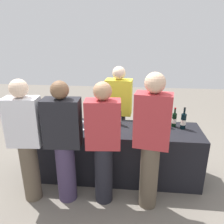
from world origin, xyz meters
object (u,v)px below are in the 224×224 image
at_px(wine_bottle_2, 92,116).
at_px(wine_bottle_5, 163,119).
at_px(guest_1, 64,141).
at_px(guest_2, 103,142).
at_px(wine_bottle_7, 183,121).
at_px(wine_bottle_1, 59,115).
at_px(wine_glass_2, 76,122).
at_px(wine_glass_3, 82,123).
at_px(wine_glass_1, 67,124).
at_px(server_pouring, 119,110).
at_px(wine_glass_4, 114,123).
at_px(guest_3, 151,139).
at_px(wine_bottle_4, 153,119).
at_px(wine_bottle_6, 174,120).
at_px(wine_bottle_0, 47,116).
at_px(guest_0, 26,139).
at_px(wine_glass_0, 52,125).
at_px(wine_bottle_3, 119,118).

height_order(wine_bottle_2, wine_bottle_5, wine_bottle_2).
xyz_separation_m(guest_1, guest_2, (0.49, 0.02, 0.00)).
relative_size(wine_bottle_2, wine_bottle_7, 0.99).
relative_size(wine_bottle_1, wine_glass_2, 2.38).
bearing_deg(wine_glass_3, wine_bottle_2, 69.53).
distance_m(wine_glass_1, server_pouring, 1.01).
xyz_separation_m(server_pouring, guest_2, (-0.10, -1.17, 0.00)).
relative_size(wine_glass_4, guest_3, 0.09).
bearing_deg(wine_bottle_4, wine_bottle_6, 2.99).
height_order(wine_bottle_0, wine_glass_1, wine_bottle_0).
xyz_separation_m(wine_bottle_2, wine_bottle_7, (1.34, -0.06, -0.00)).
relative_size(wine_bottle_1, guest_1, 0.21).
xyz_separation_m(server_pouring, guest_0, (-1.04, -1.23, 0.02)).
bearing_deg(wine_bottle_2, wine_glass_4, -30.41).
bearing_deg(wine_bottle_7, wine_bottle_6, 150.19).
xyz_separation_m(wine_glass_0, guest_2, (0.77, -0.37, -0.03)).
relative_size(wine_bottle_7, wine_glass_2, 2.34).
distance_m(wine_bottle_3, guest_3, 0.85).
bearing_deg(wine_bottle_6, guest_3, -116.84).
distance_m(wine_bottle_0, wine_bottle_6, 1.91).
relative_size(wine_bottle_0, wine_bottle_2, 1.00).
bearing_deg(wine_glass_0, guest_2, -25.80).
bearing_deg(wine_bottle_2, wine_glass_3, -110.47).
relative_size(guest_0, guest_3, 0.94).
distance_m(wine_bottle_0, wine_bottle_7, 2.03).
bearing_deg(guest_1, wine_bottle_0, 122.21).
xyz_separation_m(wine_bottle_4, wine_glass_3, (-1.01, -0.24, -0.01)).
height_order(wine_bottle_7, guest_1, guest_1).
xyz_separation_m(wine_bottle_7, wine_glass_1, (-1.64, -0.24, -0.03)).
bearing_deg(wine_bottle_4, wine_glass_2, -170.00).
bearing_deg(guest_0, guest_2, -0.86).
height_order(wine_glass_2, guest_1, guest_1).
distance_m(wine_glass_0, wine_glass_1, 0.20).
distance_m(wine_bottle_4, guest_2, 0.96).
height_order(wine_bottle_3, wine_glass_4, wine_bottle_3).
bearing_deg(wine_bottle_3, wine_bottle_1, 178.44).
relative_size(wine_bottle_1, wine_glass_4, 2.24).
xyz_separation_m(guest_1, guest_3, (1.05, -0.01, 0.08)).
bearing_deg(wine_glass_1, wine_bottle_6, 11.20).
xyz_separation_m(wine_bottle_7, wine_glass_0, (-1.84, -0.28, -0.02)).
bearing_deg(wine_bottle_5, wine_bottle_0, -177.97).
bearing_deg(wine_bottle_0, wine_glass_3, -18.50).
xyz_separation_m(wine_bottle_4, wine_glass_0, (-1.42, -0.33, -0.02)).
relative_size(wine_bottle_7, guest_3, 0.19).
distance_m(wine_glass_0, guest_2, 0.86).
height_order(wine_glass_2, guest_0, guest_0).
bearing_deg(wine_glass_4, guest_2, -99.82).
bearing_deg(wine_bottle_4, wine_bottle_2, 179.34).
xyz_separation_m(wine_bottle_4, wine_glass_4, (-0.56, -0.20, -0.00)).
bearing_deg(wine_bottle_5, wine_bottle_7, -13.70).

